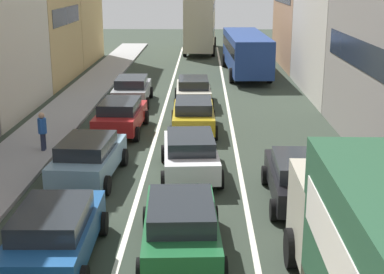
% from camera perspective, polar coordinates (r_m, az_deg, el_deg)
% --- Properties ---
extents(sidewalk_left, '(2.60, 64.00, 0.14)m').
position_cam_1_polar(sidewalk_left, '(27.72, -13.64, 1.59)').
color(sidewalk_left, '#989898').
rests_on(sidewalk_left, ground).
extents(lane_stripe_left, '(0.16, 60.00, 0.01)m').
position_cam_1_polar(lane_stripe_left, '(26.90, -3.27, 1.44)').
color(lane_stripe_left, silver).
rests_on(lane_stripe_left, ground).
extents(lane_stripe_right, '(0.16, 60.00, 0.01)m').
position_cam_1_polar(lane_stripe_right, '(26.85, 3.98, 1.40)').
color(lane_stripe_right, silver).
rests_on(lane_stripe_right, ground).
extents(sedan_centre_lane_second, '(2.24, 4.39, 1.49)m').
position_cam_1_polar(sedan_centre_lane_second, '(14.12, -1.12, -8.93)').
color(sedan_centre_lane_second, '#19592D').
rests_on(sedan_centre_lane_second, ground).
extents(wagon_left_lane_second, '(2.13, 4.33, 1.49)m').
position_cam_1_polar(wagon_left_lane_second, '(14.15, -13.79, -9.37)').
color(wagon_left_lane_second, '#194C8C').
rests_on(wagon_left_lane_second, ground).
extents(hatchback_centre_lane_third, '(2.30, 4.41, 1.49)m').
position_cam_1_polar(hatchback_centre_lane_third, '(19.65, -0.19, -1.63)').
color(hatchback_centre_lane_third, silver).
rests_on(hatchback_centre_lane_third, ground).
extents(sedan_left_lane_third, '(2.27, 4.40, 1.49)m').
position_cam_1_polar(sedan_left_lane_third, '(19.55, -10.48, -2.01)').
color(sedan_left_lane_third, '#759EB7').
rests_on(sedan_left_lane_third, ground).
extents(coupe_centre_lane_fourth, '(2.14, 4.34, 1.49)m').
position_cam_1_polar(coupe_centre_lane_fourth, '(25.18, 0.15, 2.32)').
color(coupe_centre_lane_fourth, '#B29319').
rests_on(coupe_centre_lane_fourth, ground).
extents(sedan_left_lane_fourth, '(2.19, 4.37, 1.49)m').
position_cam_1_polar(sedan_left_lane_fourth, '(25.25, -7.26, 2.23)').
color(sedan_left_lane_fourth, '#A51E1E').
rests_on(sedan_left_lane_fourth, ground).
extents(sedan_centre_lane_fifth, '(2.19, 4.36, 1.49)m').
position_cam_1_polar(sedan_centre_lane_fifth, '(30.61, 0.13, 4.77)').
color(sedan_centre_lane_fifth, beige).
rests_on(sedan_centre_lane_fifth, ground).
extents(sedan_left_lane_fifth, '(2.13, 4.33, 1.49)m').
position_cam_1_polar(sedan_left_lane_fifth, '(31.05, -6.12, 4.85)').
color(sedan_left_lane_fifth, gray).
rests_on(sedan_left_lane_fifth, ground).
extents(sedan_right_lane_behind_truck, '(2.12, 4.33, 1.49)m').
position_cam_1_polar(sedan_right_lane_behind_truck, '(17.60, 10.92, -4.08)').
color(sedan_right_lane_behind_truck, black).
rests_on(sedan_right_lane_behind_truck, ground).
extents(bus_mid_queue_primary, '(3.09, 10.59, 2.90)m').
position_cam_1_polar(bus_mid_queue_primary, '(40.17, 5.51, 8.78)').
color(bus_mid_queue_primary, navy).
rests_on(bus_mid_queue_primary, ground).
extents(bus_far_queue_secondary, '(3.06, 10.58, 5.06)m').
position_cam_1_polar(bus_far_queue_secondary, '(52.60, 0.87, 11.71)').
color(bus_far_queue_secondary, '#BFB793').
rests_on(bus_far_queue_secondary, ground).
extents(pedestrian_near_kerb, '(0.34, 0.54, 1.66)m').
position_cam_1_polar(pedestrian_near_kerb, '(22.78, -14.95, 0.68)').
color(pedestrian_near_kerb, '#262D47').
rests_on(pedestrian_near_kerb, ground).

